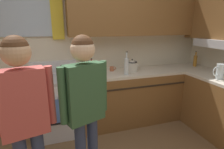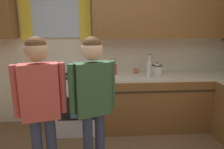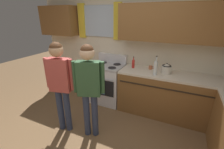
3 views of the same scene
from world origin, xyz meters
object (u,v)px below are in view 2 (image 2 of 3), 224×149
cup_terracotta (136,71)px  adult_left (40,98)px  stove_oven (79,102)px  bottle_sauce_red (115,69)px  bottle_tall_clear (149,69)px  adult_in_plaid (93,94)px  stovetop_kettle (157,69)px

cup_terracotta → adult_left: size_ratio=0.07×
stove_oven → cup_terracotta: 1.06m
bottle_sauce_red → bottle_tall_clear: size_ratio=0.67×
bottle_sauce_red → cup_terracotta: size_ratio=2.26×
stove_oven → bottle_tall_clear: 1.24m
cup_terracotta → adult_in_plaid: bearing=-118.0°
stovetop_kettle → adult_left: 1.96m
stove_oven → stovetop_kettle: stovetop_kettle is taller
stovetop_kettle → adult_left: bearing=-140.2°
stove_oven → adult_left: adult_left is taller
stove_oven → stovetop_kettle: (1.26, 0.02, 0.53)m
bottle_tall_clear → cup_terracotta: size_ratio=3.37×
cup_terracotta → adult_in_plaid: (-0.68, -1.28, 0.05)m
bottle_sauce_red → stove_oven: bearing=-173.6°
adult_in_plaid → adult_left: bearing=-170.9°
stove_oven → bottle_sauce_red: (0.58, 0.07, 0.53)m
stove_oven → adult_in_plaid: bearing=-77.4°
adult_left → adult_in_plaid: bearing=9.1°
stove_oven → adult_left: bearing=-101.1°
cup_terracotta → stovetop_kettle: stovetop_kettle is taller
stove_oven → adult_in_plaid: (0.26, -1.16, 0.53)m
bottle_sauce_red → adult_left: adult_left is taller
bottle_sauce_red → stovetop_kettle: (0.68, -0.05, 0.00)m
bottle_tall_clear → adult_left: adult_left is taller
bottle_sauce_red → adult_left: (-0.83, -1.31, 0.01)m
bottle_tall_clear → stovetop_kettle: bottle_tall_clear is taller
bottle_tall_clear → stovetop_kettle: bearing=45.6°
bottle_tall_clear → adult_in_plaid: bearing=-129.7°
cup_terracotta → bottle_tall_clear: bearing=-63.8°
bottle_sauce_red → cup_terracotta: bearing=9.1°
bottle_tall_clear → stovetop_kettle: size_ratio=1.34×
cup_terracotta → adult_in_plaid: adult_in_plaid is taller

